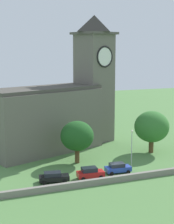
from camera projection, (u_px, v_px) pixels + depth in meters
ground_plane at (83, 152)px, 73.71m from camera, size 200.00×200.00×0.00m
church at (62, 106)px, 76.10m from camera, size 30.13×17.76×28.16m
quay_barrier at (122, 178)px, 57.45m from camera, size 48.82×0.70×0.99m
car_black at (54, 177)px, 57.04m from camera, size 5.01×2.88×1.65m
car_red at (90, 173)px, 58.55m from camera, size 4.52×2.49×1.91m
car_blue at (118, 168)px, 61.28m from camera, size 4.48×2.46×1.75m
streetlamp_west_mid at (132, 143)px, 63.31m from camera, size 0.44×0.44×6.88m
tree_riverside_east at (77, 136)px, 66.12m from camera, size 6.13×6.13×7.87m
tree_churchyard at (152, 127)px, 72.87m from camera, size 7.02×7.02×8.52m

